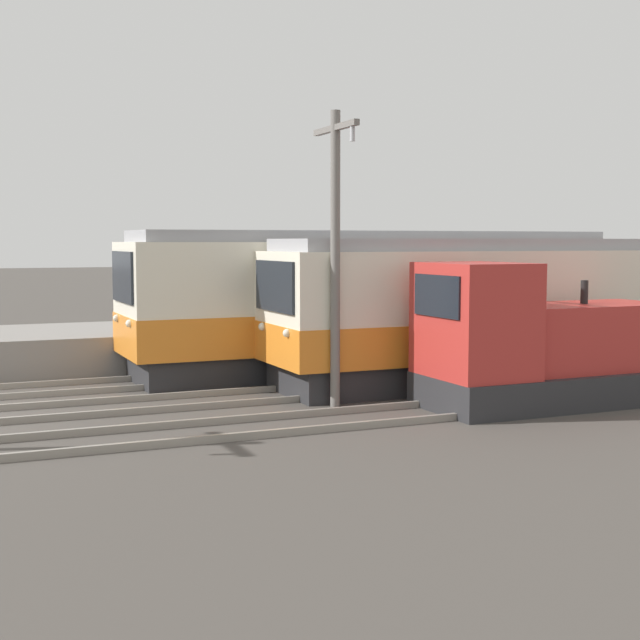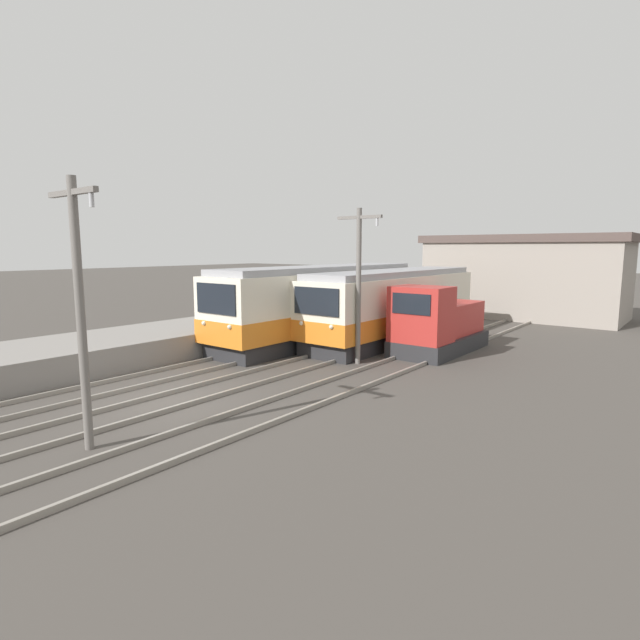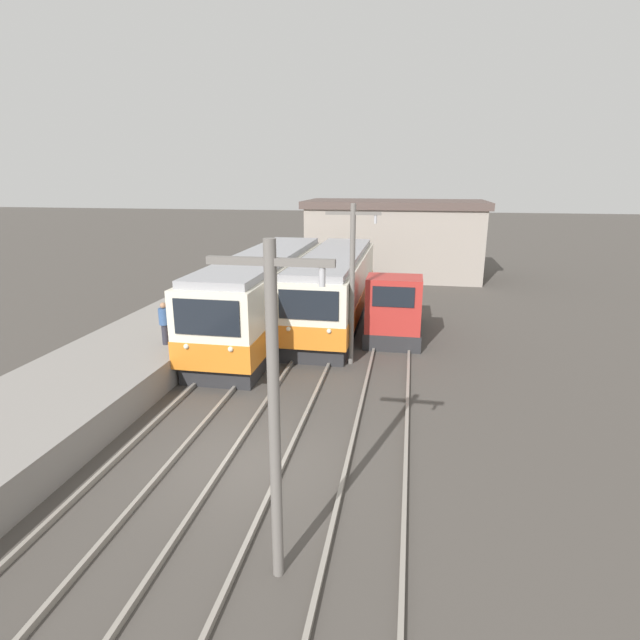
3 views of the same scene
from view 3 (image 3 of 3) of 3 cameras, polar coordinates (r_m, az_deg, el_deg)
The scene contains 12 objects.
ground_plane at distance 13.18m, azimuth -8.31°, elevation -15.99°, with size 200.00×200.00×0.00m, color #47423D.
platform_left at distance 15.91m, azimuth -30.65°, elevation -10.24°, with size 4.50×54.00×1.04m, color gray.
track_left at distance 14.11m, azimuth -18.70°, elevation -14.09°, with size 1.54×60.00×0.14m.
track_center at distance 13.09m, azimuth -7.46°, elevation -15.85°, with size 1.54×60.00×0.14m.
track_right at distance 12.60m, azimuth 6.28°, elevation -17.17°, with size 1.54×60.00×0.14m.
commuter_train_left at distance 22.82m, azimuth -6.23°, elevation 2.61°, with size 2.84×13.50×3.69m.
commuter_train_center at distance 24.36m, azimuth 1.60°, elevation 3.34°, with size 2.84×12.46×3.48m.
shunting_locomotive at distance 22.81m, azimuth 8.51°, elevation 1.20°, with size 2.40×5.53×3.00m.
catenary_mast_near at distance 8.32m, azimuth -5.23°, elevation -9.71°, with size 2.00×0.20×6.07m.
catenary_mast_mid at distance 18.57m, azimuth 3.71°, elevation 4.74°, with size 2.00×0.20×6.07m.
person_on_platform at distance 19.02m, azimuth -17.36°, elevation -0.20°, with size 0.38×0.38×1.58m.
station_building at distance 36.82m, azimuth 8.44°, elevation 9.19°, with size 12.60×6.30×5.41m.
Camera 3 is at (3.78, -10.56, 6.93)m, focal length 28.00 mm.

